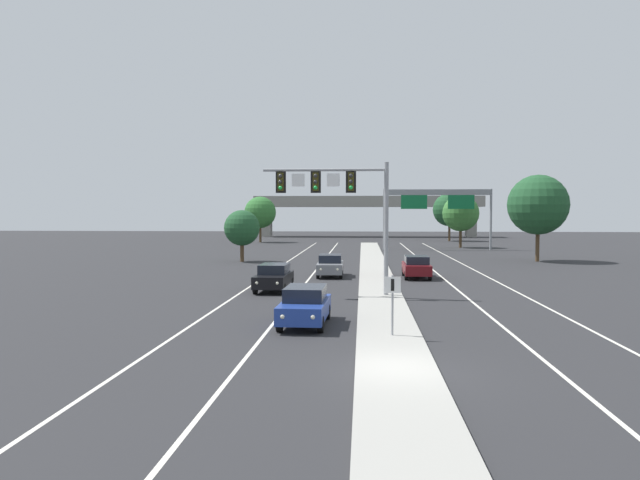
% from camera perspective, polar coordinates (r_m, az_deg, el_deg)
% --- Properties ---
extents(ground_plane, '(260.00, 260.00, 0.00)m').
position_cam_1_polar(ground_plane, '(18.33, 7.12, -12.11)').
color(ground_plane, '#28282B').
extents(median_island, '(2.40, 110.00, 0.15)m').
position_cam_1_polar(median_island, '(36.01, 5.54, -4.70)').
color(median_island, '#9E9B93').
rests_on(median_island, ground).
extents(lane_stripe_oncoming_center, '(0.14, 100.00, 0.01)m').
position_cam_1_polar(lane_stripe_oncoming_center, '(43.12, -0.99, -3.58)').
color(lane_stripe_oncoming_center, silver).
rests_on(lane_stripe_oncoming_center, ground).
extents(lane_stripe_receding_center, '(0.14, 100.00, 0.01)m').
position_cam_1_polar(lane_stripe_receding_center, '(43.33, 11.52, -3.60)').
color(lane_stripe_receding_center, silver).
rests_on(lane_stripe_receding_center, ground).
extents(edge_stripe_left, '(0.14, 100.00, 0.01)m').
position_cam_1_polar(edge_stripe_left, '(43.52, -5.33, -3.53)').
color(edge_stripe_left, silver).
rests_on(edge_stripe_left, ground).
extents(edge_stripe_right, '(0.14, 100.00, 0.01)m').
position_cam_1_polar(edge_stripe_right, '(43.89, 15.80, -3.57)').
color(edge_stripe_right, silver).
rests_on(edge_stripe_right, ground).
extents(overhead_signal_mast, '(6.84, 0.44, 7.20)m').
position_cam_1_polar(overhead_signal_mast, '(33.35, 2.10, 4.03)').
color(overhead_signal_mast, gray).
rests_on(overhead_signal_mast, median_island).
extents(median_sign_post, '(0.60, 0.10, 2.20)m').
position_cam_1_polar(median_sign_post, '(22.58, 6.76, -5.21)').
color(median_sign_post, gray).
rests_on(median_sign_post, median_island).
extents(car_oncoming_blue, '(1.93, 4.51, 1.58)m').
position_cam_1_polar(car_oncoming_blue, '(25.34, -1.41, -6.09)').
color(car_oncoming_blue, navy).
rests_on(car_oncoming_blue, ground).
extents(car_oncoming_black, '(1.91, 4.51, 1.58)m').
position_cam_1_polar(car_oncoming_black, '(36.32, -4.32, -3.45)').
color(car_oncoming_black, black).
rests_on(car_oncoming_black, ground).
extents(car_oncoming_grey, '(1.88, 4.49, 1.58)m').
position_cam_1_polar(car_oncoming_grey, '(44.24, 0.96, -2.36)').
color(car_oncoming_grey, slate).
rests_on(car_oncoming_grey, ground).
extents(car_receding_darkred, '(1.84, 4.48, 1.58)m').
position_cam_1_polar(car_receding_darkred, '(43.72, 8.96, -2.45)').
color(car_receding_darkred, '#5B0F14').
rests_on(car_receding_darkred, ground).
extents(highway_sign_gantry, '(13.28, 0.42, 7.50)m').
position_cam_1_polar(highway_sign_gantry, '(76.70, 10.87, 3.69)').
color(highway_sign_gantry, gray).
rests_on(highway_sign_gantry, ground).
extents(overpass_bridge, '(42.40, 6.40, 7.65)m').
position_cam_1_polar(overpass_bridge, '(115.59, 4.46, 3.16)').
color(overpass_bridge, gray).
rests_on(overpass_bridge, ground).
extents(tree_far_left_b, '(3.36, 3.36, 4.86)m').
position_cam_1_polar(tree_far_left_b, '(57.87, -7.28, 1.11)').
color(tree_far_left_b, '#4C3823').
rests_on(tree_far_left_b, ground).
extents(tree_far_right_a, '(5.65, 5.65, 8.18)m').
position_cam_1_polar(tree_far_right_a, '(61.16, 19.64, 3.11)').
color(tree_far_right_a, '#4C3823').
rests_on(tree_far_right_a, ground).
extents(tree_far_left_a, '(4.88, 4.88, 7.06)m').
position_cam_1_polar(tree_far_left_a, '(94.70, -5.58, 2.57)').
color(tree_far_left_a, '#4C3823').
rests_on(tree_far_left_a, ground).
extents(tree_far_right_b, '(4.78, 4.78, 6.91)m').
position_cam_1_polar(tree_far_right_b, '(82.12, 12.96, 2.45)').
color(tree_far_right_b, '#4C3823').
rests_on(tree_far_right_b, ground).
extents(tree_far_right_c, '(5.34, 5.34, 7.72)m').
position_cam_1_polar(tree_far_right_c, '(100.63, 11.96, 2.77)').
color(tree_far_right_c, '#4C3823').
rests_on(tree_far_right_c, ground).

